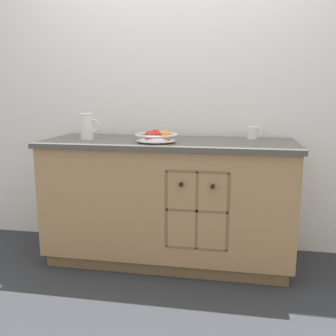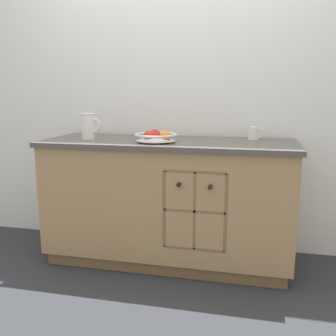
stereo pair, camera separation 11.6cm
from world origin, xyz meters
TOP-DOWN VIEW (x-y plane):
  - ground_plane at (0.00, 0.00)m, footprint 14.00×14.00m
  - back_wall at (0.00, 0.37)m, footprint 4.40×0.06m
  - kitchen_island at (0.00, -0.00)m, footprint 1.79×0.66m
  - fruit_bowl at (-0.06, -0.10)m, footprint 0.29×0.29m
  - white_pitcher at (-0.58, -0.04)m, footprint 0.15×0.10m
  - ceramic_mug at (0.60, 0.21)m, footprint 0.11×0.08m

SIDE VIEW (x-z plane):
  - ground_plane at x=0.00m, z-range 0.00..0.00m
  - kitchen_island at x=0.00m, z-range 0.01..0.91m
  - fruit_bowl at x=-0.06m, z-range 0.90..0.98m
  - ceramic_mug at x=0.60m, z-range 0.90..0.99m
  - white_pitcher at x=-0.58m, z-range 0.90..1.09m
  - back_wall at x=0.00m, z-range 0.00..2.55m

